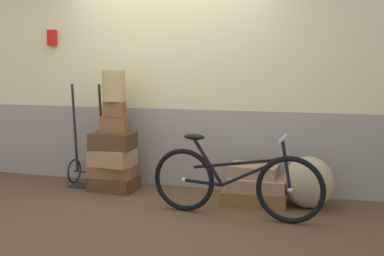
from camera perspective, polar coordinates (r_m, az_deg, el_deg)
ground at (r=4.80m, az=-5.68°, el=-10.15°), size 8.44×5.20×0.06m
station_building at (r=5.35m, az=-2.39°, el=8.31°), size 6.44×0.74×2.97m
suitcase_0 at (r=5.32m, az=-10.22°, el=-7.17°), size 0.56×0.40×0.16m
suitcase_1 at (r=5.31m, az=-10.30°, el=-5.49°), size 0.56×0.40×0.14m
suitcase_2 at (r=5.24m, az=-10.41°, el=-3.80°), size 0.53×0.40×0.19m
suitcase_3 at (r=5.21m, az=-10.34°, el=-1.67°), size 0.50×0.36×0.20m
suitcase_4 at (r=5.20m, az=-10.12°, el=0.50°), size 0.32×0.24×0.19m
suitcase_5 at (r=5.15m, az=-10.14°, el=2.49°), size 0.24×0.18×0.18m
suitcase_6 at (r=4.83m, az=8.14°, el=-8.78°), size 0.71×0.50×0.15m
suitcase_7 at (r=4.78m, az=8.62°, el=-7.18°), size 0.60×0.43×0.13m
suitcase_8 at (r=4.80m, az=8.07°, el=-5.53°), size 0.54×0.40×0.13m
wicker_basket at (r=5.15m, az=-10.25°, el=5.47°), size 0.27×0.27×0.36m
luggage_trolley at (r=5.58m, az=-13.44°, el=-4.51°), size 0.45×0.38×1.26m
burlap_sack at (r=4.72m, az=15.05°, el=-6.88°), size 0.51×0.44×0.54m
bicycle at (r=4.28m, az=5.54°, el=-7.13°), size 1.71×0.46×0.82m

